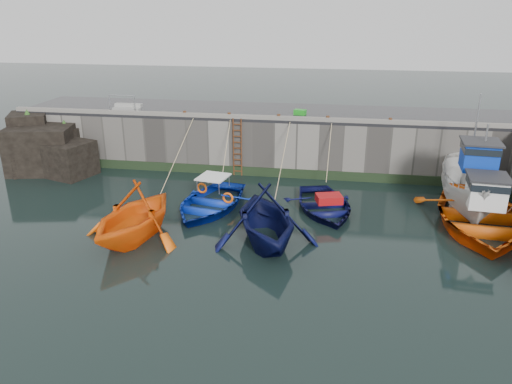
% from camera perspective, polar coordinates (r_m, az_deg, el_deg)
% --- Properties ---
extents(ground, '(120.00, 120.00, 0.00)m').
position_cam_1_polar(ground, '(18.51, -2.08, -8.16)').
color(ground, black).
rests_on(ground, ground).
extents(quay_back, '(30.00, 5.00, 3.00)m').
position_cam_1_polar(quay_back, '(29.52, 2.69, 6.08)').
color(quay_back, slate).
rests_on(quay_back, ground).
extents(road_back, '(30.00, 5.00, 0.16)m').
position_cam_1_polar(road_back, '(29.16, 2.74, 9.08)').
color(road_back, black).
rests_on(road_back, quay_back).
extents(kerb_back, '(30.00, 0.30, 0.20)m').
position_cam_1_polar(kerb_back, '(26.84, 2.15, 8.47)').
color(kerb_back, slate).
rests_on(kerb_back, road_back).
extents(algae_back, '(30.00, 0.08, 0.50)m').
position_cam_1_polar(algae_back, '(27.45, 2.01, 2.24)').
color(algae_back, black).
rests_on(algae_back, ground).
extents(rock_outcrop, '(5.85, 4.24, 3.41)m').
position_cam_1_polar(rock_outcrop, '(30.76, -22.87, 4.60)').
color(rock_outcrop, black).
rests_on(rock_outcrop, ground).
extents(ladder, '(0.51, 0.08, 3.20)m').
position_cam_1_polar(ladder, '(27.33, -2.14, 5.09)').
color(ladder, '#3F1E0F').
rests_on(ladder, ground).
extents(boat_near_white, '(5.24, 5.79, 2.66)m').
position_cam_1_polar(boat_near_white, '(21.02, -13.56, -5.06)').
color(boat_near_white, '#F85F0D').
rests_on(boat_near_white, ground).
extents(boat_near_white_rope, '(0.04, 6.57, 3.10)m').
position_cam_1_polar(boat_near_white_rope, '(25.77, -8.95, 0.14)').
color(boat_near_white_rope, tan).
rests_on(boat_near_white_rope, ground).
extents(boat_near_blue, '(4.68, 5.91, 1.10)m').
position_cam_1_polar(boat_near_blue, '(23.39, -5.31, -1.85)').
color(boat_near_blue, '#0B2AAA').
rests_on(boat_near_blue, ground).
extents(boat_near_blue_rope, '(0.04, 3.61, 3.10)m').
position_cam_1_polar(boat_near_blue_rope, '(26.79, -3.32, 1.18)').
color(boat_near_blue_rope, tan).
rests_on(boat_near_blue_rope, ground).
extents(boat_near_blacktrim, '(5.85, 6.28, 2.70)m').
position_cam_1_polar(boat_near_blacktrim, '(20.08, 1.05, -5.72)').
color(boat_near_blacktrim, '#090D39').
rests_on(boat_near_blacktrim, ground).
extents(boat_near_blacktrim_rope, '(0.04, 6.15, 3.10)m').
position_cam_1_polar(boat_near_blacktrim_rope, '(24.89, 2.83, -0.37)').
color(boat_near_blacktrim_rope, tan).
rests_on(boat_near_blacktrim_rope, ground).
extents(boat_near_navy, '(4.68, 5.65, 1.01)m').
position_cam_1_polar(boat_near_navy, '(23.27, 7.76, -2.08)').
color(boat_near_navy, '#090B3B').
rests_on(boat_near_navy, ground).
extents(boat_near_navy_rope, '(0.04, 3.22, 3.10)m').
position_cam_1_polar(boat_near_navy_rope, '(26.48, 8.04, 0.77)').
color(boat_near_navy_rope, tan).
rests_on(boat_near_navy_rope, ground).
extents(boat_far_white, '(2.99, 6.71, 5.52)m').
position_cam_1_polar(boat_far_white, '(24.68, 23.39, 0.33)').
color(boat_far_white, silver).
rests_on(boat_far_white, ground).
extents(boat_far_orange, '(5.95, 7.88, 4.54)m').
position_cam_1_polar(boat_far_orange, '(23.28, 24.13, -2.45)').
color(boat_far_orange, '#E0550B').
rests_on(boat_far_orange, ground).
extents(fish_crate, '(0.72, 0.56, 0.28)m').
position_cam_1_polar(fish_crate, '(28.21, 5.05, 9.09)').
color(fish_crate, '#1B951D').
rests_on(fish_crate, road_back).
extents(railing, '(1.60, 1.05, 1.00)m').
position_cam_1_polar(railing, '(30.20, -14.50, 9.41)').
color(railing, '#A5A8AD').
rests_on(railing, road_back).
extents(bollard_a, '(0.18, 0.18, 0.28)m').
position_cam_1_polar(bollard_a, '(27.99, -8.15, 8.87)').
color(bollard_a, '#3F1E0F').
rests_on(bollard_a, road_back).
extents(bollard_b, '(0.18, 0.18, 0.28)m').
position_cam_1_polar(bollard_b, '(27.35, -3.09, 8.77)').
color(bollard_b, '#3F1E0F').
rests_on(bollard_b, road_back).
extents(bollard_c, '(0.18, 0.18, 0.28)m').
position_cam_1_polar(bollard_c, '(26.91, 2.60, 8.58)').
color(bollard_c, '#3F1E0F').
rests_on(bollard_c, road_back).
extents(bollard_d, '(0.18, 0.18, 0.28)m').
position_cam_1_polar(bollard_d, '(26.73, 8.20, 8.31)').
color(bollard_d, '#3F1E0F').
rests_on(bollard_d, road_back).
extents(bollard_e, '(0.18, 0.18, 0.28)m').
position_cam_1_polar(bollard_e, '(26.86, 15.10, 7.88)').
color(bollard_e, '#3F1E0F').
rests_on(bollard_e, road_back).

